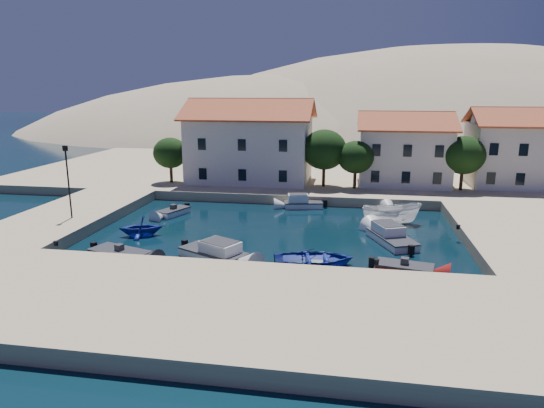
{
  "coord_description": "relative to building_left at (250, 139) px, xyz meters",
  "views": [
    {
      "loc": [
        6.33,
        -28.9,
        11.84
      ],
      "look_at": [
        -0.61,
        11.8,
        2.0
      ],
      "focal_mm": 32.0,
      "sensor_mm": 36.0,
      "label": 1
    }
  ],
  "objects": [
    {
      "name": "rowboat_south",
      "position": [
        9.86,
        -25.32,
        -5.94
      ],
      "size": [
        6.16,
        4.93,
        1.14
      ],
      "primitive_type": "imported",
      "rotation": [
        0.0,
        0.0,
        1.77
      ],
      "color": "navy",
      "rests_on": "ground"
    },
    {
      "name": "motorboat_white_ne",
      "position": [
        16.5,
        -10.66,
        -5.64
      ],
      "size": [
        2.51,
        3.79,
        1.25
      ],
      "rotation": [
        0.0,
        0.0,
        1.84
      ],
      "color": "white",
      "rests_on": "ground"
    },
    {
      "name": "lamppost",
      "position": [
        -11.5,
        -20.0,
        -1.18
      ],
      "size": [
        0.35,
        0.25,
        6.22
      ],
      "color": "black",
      "rests_on": "quay_west"
    },
    {
      "name": "rowboat_west",
      "position": [
        -4.77,
        -20.9,
        -5.94
      ],
      "size": [
        4.27,
        3.99,
        1.82
      ],
      "primitive_type": "imported",
      "rotation": [
        0.0,
        0.0,
        -1.22
      ],
      "color": "navy",
      "rests_on": "ground"
    },
    {
      "name": "trees",
      "position": [
        10.51,
        -2.54,
        -1.1
      ],
      "size": [
        37.3,
        5.3,
        6.45
      ],
      "color": "#382314",
      "rests_on": "quay_north"
    },
    {
      "name": "cabin_cruiser_east",
      "position": [
        15.5,
        -19.46,
        -5.46
      ],
      "size": [
        3.96,
        5.62,
        1.6
      ],
      "rotation": [
        0.0,
        0.0,
        1.97
      ],
      "color": "white",
      "rests_on": "ground"
    },
    {
      "name": "motorboat_white_west",
      "position": [
        -4.58,
        -14.05,
        -5.64
      ],
      "size": [
        2.6,
        3.66,
        1.25
      ],
      "rotation": [
        0.0,
        0.0,
        -1.94
      ],
      "color": "white",
      "rests_on": "ground"
    },
    {
      "name": "cabin_cruiser_north",
      "position": [
        7.4,
        -9.0,
        -5.46
      ],
      "size": [
        4.12,
        2.39,
        1.6
      ],
      "rotation": [
        0.0,
        0.0,
        3.35
      ],
      "color": "white",
      "rests_on": "ground"
    },
    {
      "name": "cabin_cruiser_south",
      "position": [
        2.66,
        -25.24,
        -5.46
      ],
      "size": [
        5.5,
        4.29,
        1.6
      ],
      "rotation": [
        0.0,
        0.0,
        -0.49
      ],
      "color": "white",
      "rests_on": "ground"
    },
    {
      "name": "motorboat_grey_sw",
      "position": [
        -3.94,
        -26.34,
        -5.64
      ],
      "size": [
        4.85,
        3.32,
        1.25
      ],
      "rotation": [
        0.0,
        0.0,
        -0.33
      ],
      "color": "#323237",
      "rests_on": "ground"
    },
    {
      "name": "quay_south",
      "position": [
        6.0,
        -34.0,
        -5.44
      ],
      "size": [
        52.0,
        12.0,
        1.0
      ],
      "primitive_type": "cube",
      "color": "tan",
      "rests_on": "ground"
    },
    {
      "name": "building_right",
      "position": [
        30.0,
        2.0,
        -0.46
      ],
      "size": [
        9.45,
        8.4,
        8.8
      ],
      "color": "beige",
      "rests_on": "quay_north"
    },
    {
      "name": "boat_east",
      "position": [
        15.83,
        -13.77,
        -5.94
      ],
      "size": [
        5.64,
        3.04,
        2.07
      ],
      "primitive_type": "imported",
      "rotation": [
        0.0,
        0.0,
        1.77
      ],
      "color": "white",
      "rests_on": "ground"
    },
    {
      "name": "quay_east",
      "position": [
        26.5,
        -18.0,
        -5.44
      ],
      "size": [
        11.0,
        20.0,
        1.0
      ],
      "primitive_type": "cube",
      "color": "tan",
      "rests_on": "ground"
    },
    {
      "name": "quay_west",
      "position": [
        -13.0,
        -18.0,
        -5.44
      ],
      "size": [
        8.0,
        20.0,
        1.0
      ],
      "primitive_type": "cube",
      "color": "tan",
      "rests_on": "ground"
    },
    {
      "name": "building_left",
      "position": [
        0.0,
        0.0,
        0.0
      ],
      "size": [
        14.7,
        9.45,
        9.7
      ],
      "color": "beige",
      "rests_on": "quay_north"
    },
    {
      "name": "ground",
      "position": [
        6.0,
        -28.0,
        -5.94
      ],
      "size": [
        400.0,
        400.0,
        0.0
      ],
      "primitive_type": "plane",
      "color": "black",
      "rests_on": "ground"
    },
    {
      "name": "bollards",
      "position": [
        8.8,
        -24.13,
        -4.79
      ],
      "size": [
        29.36,
        9.56,
        0.3
      ],
      "color": "black",
      "rests_on": "ground"
    },
    {
      "name": "motorboat_red_se",
      "position": [
        15.88,
        -25.82,
        -5.64
      ],
      "size": [
        3.93,
        2.37,
        1.25
      ],
      "rotation": [
        0.0,
        0.0,
        -0.21
      ],
      "color": "maroon",
      "rests_on": "ground"
    },
    {
      "name": "building_mid",
      "position": [
        18.0,
        1.0,
        -0.71
      ],
      "size": [
        10.5,
        8.4,
        8.3
      ],
      "color": "beige",
      "rests_on": "quay_north"
    },
    {
      "name": "quay_north",
      "position": [
        8.0,
        10.0,
        -5.44
      ],
      "size": [
        80.0,
        36.0,
        1.0
      ],
      "primitive_type": "cube",
      "color": "tan",
      "rests_on": "ground"
    },
    {
      "name": "hills",
      "position": [
        26.64,
        95.62,
        -29.34
      ],
      "size": [
        254.0,
        176.0,
        99.0
      ],
      "color": "tan",
      "rests_on": "ground"
    }
  ]
}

